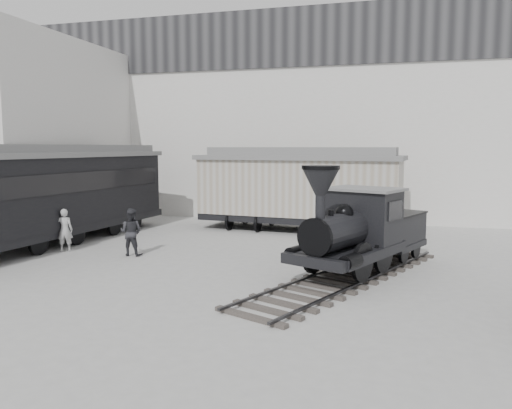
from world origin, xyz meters
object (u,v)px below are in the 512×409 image
(boxcar, at_px, (298,187))
(visitor_a, at_px, (65,230))
(visitor_b, at_px, (131,232))
(locomotive, at_px, (358,235))
(passenger_coach, at_px, (44,194))

(boxcar, distance_m, visitor_a, 10.34)
(visitor_a, distance_m, visitor_b, 2.76)
(locomotive, xyz_separation_m, visitor_b, (-8.08, 0.61, -0.37))
(locomotive, bearing_deg, passenger_coach, -162.60)
(locomotive, bearing_deg, visitor_a, -159.27)
(passenger_coach, height_order, visitor_b, passenger_coach)
(locomotive, bearing_deg, boxcar, 137.20)
(boxcar, height_order, visitor_b, boxcar)
(passenger_coach, distance_m, visitor_a, 2.06)
(visitor_a, bearing_deg, passenger_coach, -52.01)
(boxcar, distance_m, passenger_coach, 10.92)
(visitor_b, bearing_deg, boxcar, -128.04)
(passenger_coach, bearing_deg, locomotive, -0.48)
(locomotive, distance_m, visitor_b, 8.11)
(locomotive, height_order, boxcar, boxcar)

